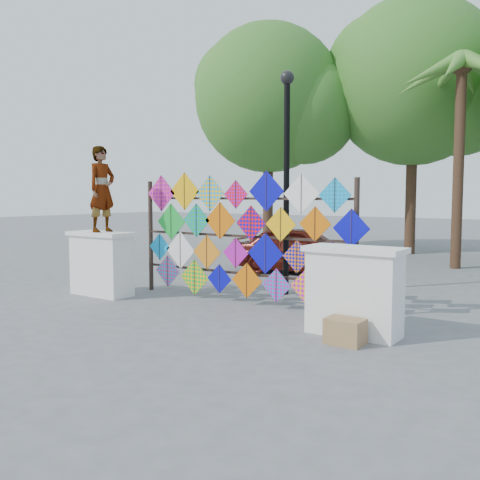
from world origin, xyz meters
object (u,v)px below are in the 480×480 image
at_px(vendor_woman, 102,189).
at_px(sedan, 302,250).
at_px(lamppost, 287,161).
at_px(kite_rack, 239,237).

distance_m(vendor_woman, sedan, 5.51).
xyz_separation_m(sedan, lamppost, (1.14, -2.79, 2.08)).
xyz_separation_m(kite_rack, vendor_woman, (-2.66, -0.93, 0.89)).
bearing_deg(lamppost, sedan, 112.23).
height_order(kite_rack, sedan, kite_rack).
xyz_separation_m(vendor_woman, lamppost, (2.94, 2.20, 0.56)).
xyz_separation_m(kite_rack, lamppost, (0.27, 1.27, 1.46)).
bearing_deg(lamppost, kite_rack, -102.22).
bearing_deg(kite_rack, lamppost, 77.78).
bearing_deg(vendor_woman, kite_rack, -71.72).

